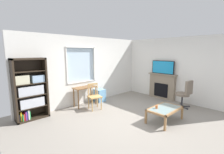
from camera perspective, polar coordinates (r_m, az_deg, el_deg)
ground at (r=4.95m, az=7.12°, el=-14.83°), size 6.34×5.61×0.02m
wall_back_with_window at (r=6.30m, az=-8.84°, el=2.32°), size 5.34×0.15×2.57m
wall_right at (r=6.90m, az=21.95°, el=2.53°), size 0.12×4.81×2.57m
bookshelf at (r=5.22m, az=-27.57°, el=-4.59°), size 0.90×0.38×1.82m
desk_under_window at (r=5.93m, az=-9.79°, el=-4.83°), size 0.86×0.41×0.72m
wooden_chair at (r=5.57m, az=-6.42°, el=-6.88°), size 0.50×0.48×0.90m
plastic_drawer_unit at (r=6.47m, az=-4.53°, el=-6.59°), size 0.35×0.40×0.50m
fireplace at (r=7.08m, az=17.67°, el=-3.17°), size 0.26×1.22×1.08m
tv at (r=6.95m, az=17.92°, el=3.38°), size 0.06×0.98×0.55m
office_chair at (r=6.19m, az=24.88°, el=-5.19°), size 0.57×0.58×1.00m
coffee_table at (r=4.86m, az=18.59°, el=-11.16°), size 1.06×0.63×0.40m
sippy_cup at (r=4.73m, az=15.85°, el=-10.33°), size 0.07×0.07×0.09m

